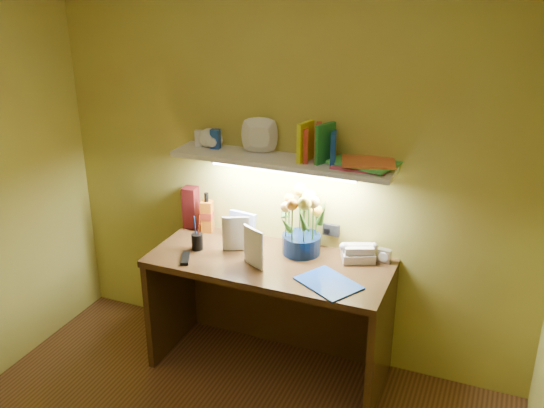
% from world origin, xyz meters
% --- Properties ---
extents(desk, '(1.40, 0.60, 0.75)m').
position_xyz_m(desk, '(0.00, 1.20, 0.38)').
color(desk, '#35230E').
rests_on(desk, ground).
extents(flower_bouquet, '(0.29, 0.29, 0.40)m').
position_xyz_m(flower_bouquet, '(0.14, 1.37, 0.95)').
color(flower_bouquet, '#061638').
rests_on(flower_bouquet, desk).
extents(telephone, '(0.22, 0.20, 0.11)m').
position_xyz_m(telephone, '(0.47, 1.40, 0.81)').
color(telephone, beige).
rests_on(telephone, desk).
extents(desk_clock, '(0.08, 0.05, 0.08)m').
position_xyz_m(desk_clock, '(0.62, 1.44, 0.79)').
color(desk_clock, '#B5B4B9').
rests_on(desk_clock, desk).
extents(whisky_bottle, '(0.08, 0.08, 0.26)m').
position_xyz_m(whisky_bottle, '(-0.52, 1.42, 0.88)').
color(whisky_bottle, '#BF5D11').
rests_on(whisky_bottle, desk).
extents(whisky_box, '(0.10, 0.10, 0.27)m').
position_xyz_m(whisky_box, '(-0.65, 1.45, 0.89)').
color(whisky_box, '#4E1010').
rests_on(whisky_box, desk).
extents(pen_cup, '(0.09, 0.09, 0.17)m').
position_xyz_m(pen_cup, '(-0.45, 1.17, 0.83)').
color(pen_cup, black).
rests_on(pen_cup, desk).
extents(art_card, '(0.18, 0.06, 0.18)m').
position_xyz_m(art_card, '(-0.26, 1.40, 0.84)').
color(art_card, white).
rests_on(art_card, desk).
extents(tv_remote, '(0.11, 0.16, 0.02)m').
position_xyz_m(tv_remote, '(-0.45, 1.03, 0.76)').
color(tv_remote, black).
rests_on(tv_remote, desk).
extents(blue_folder, '(0.39, 0.36, 0.01)m').
position_xyz_m(blue_folder, '(0.40, 1.07, 0.75)').
color(blue_folder, '#1846B5').
rests_on(blue_folder, desk).
extents(desk_book_a, '(0.16, 0.08, 0.22)m').
position_xyz_m(desk_book_a, '(-0.31, 1.22, 0.86)').
color(desk_book_a, beige).
rests_on(desk_book_a, desk).
extents(desk_book_b, '(0.16, 0.10, 0.23)m').
position_xyz_m(desk_book_b, '(-0.13, 1.15, 0.87)').
color(desk_book_b, white).
rests_on(desk_book_b, desk).
extents(wall_shelf, '(1.32, 0.35, 0.25)m').
position_xyz_m(wall_shelf, '(0.03, 1.39, 1.34)').
color(wall_shelf, white).
rests_on(wall_shelf, ground).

